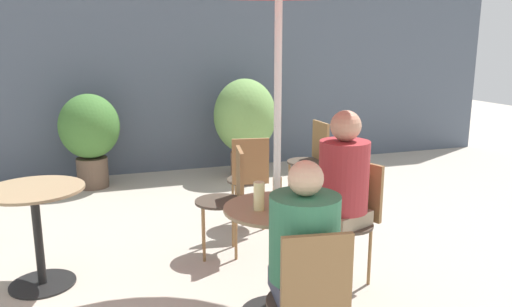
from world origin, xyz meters
name	(u,v)px	position (x,y,z in m)	size (l,w,h in m)	color
storefront_wall	(163,58)	(0.00, 4.12, 1.50)	(10.00, 0.06, 3.00)	#4C5666
cafe_table_near	(276,242)	(0.11, 0.20, 0.50)	(0.65, 0.65, 0.73)	black
cafe_table_far	(36,218)	(-1.35, 1.11, 0.51)	(0.68, 0.68, 0.73)	black
bistro_chair_0	(311,296)	(0.00, -0.54, 0.53)	(0.39, 0.41, 0.88)	#42382D
bistro_chair_1	(354,211)	(0.80, 0.48, 0.53)	(0.43, 0.42, 0.88)	#42382D
bistro_chair_2	(229,191)	(0.08, 1.22, 0.53)	(0.41, 0.39, 0.88)	#42382D
bistro_chair_4	(313,154)	(1.30, 2.26, 0.53)	(0.39, 0.39, 0.88)	#42382D
bistro_chair_5	(249,174)	(0.40, 1.69, 0.53)	(0.39, 0.41, 0.88)	#42382D
seated_person_0	(303,252)	(0.02, -0.40, 0.70)	(0.35, 0.38, 1.17)	#42475B
seated_person_1	(342,185)	(0.67, 0.43, 0.75)	(0.41, 0.39, 1.27)	gray
beer_glass_0	(296,194)	(0.23, 0.19, 0.80)	(0.06, 0.06, 0.15)	beige
beer_glass_1	(277,189)	(0.15, 0.32, 0.80)	(0.06, 0.06, 0.15)	#B28433
beer_glass_2	(259,196)	(-0.01, 0.19, 0.81)	(0.06, 0.06, 0.17)	beige
beer_glass_3	(285,201)	(0.11, 0.08, 0.80)	(0.07, 0.07, 0.15)	#DBC65B
potted_plant_0	(90,132)	(-0.96, 3.60, 0.68)	(0.70, 0.70, 1.12)	brown
potted_plant_1	(245,119)	(0.92, 3.50, 0.75)	(0.80, 0.80, 1.26)	#93664C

